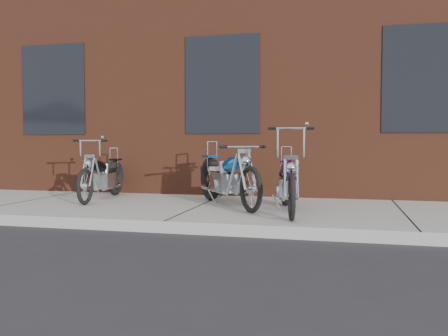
# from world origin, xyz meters

# --- Properties ---
(ground) EXTENTS (120.00, 120.00, 0.00)m
(ground) POSITION_xyz_m (0.00, 0.00, 0.00)
(ground) COLOR #27272D
(ground) RESTS_ON ground
(sidewalk) EXTENTS (22.00, 3.00, 0.15)m
(sidewalk) POSITION_xyz_m (0.00, 1.50, 0.07)
(sidewalk) COLOR #9A9791
(sidewalk) RESTS_ON ground
(building_brick) EXTENTS (22.00, 10.00, 8.00)m
(building_brick) POSITION_xyz_m (0.00, 8.00, 4.00)
(building_brick) COLOR brown
(building_brick) RESTS_ON ground
(chopper_purple) EXTENTS (0.57, 2.10, 1.18)m
(chopper_purple) POSITION_xyz_m (1.42, 1.19, 0.53)
(chopper_purple) COLOR black
(chopper_purple) RESTS_ON sidewalk
(chopper_blue) EXTENTS (1.43, 1.92, 1.00)m
(chopper_blue) POSITION_xyz_m (0.42, 1.64, 0.56)
(chopper_blue) COLOR black
(chopper_blue) RESTS_ON sidewalk
(chopper_third) EXTENTS (0.51, 2.03, 1.03)m
(chopper_third) POSITION_xyz_m (-1.87, 1.95, 0.52)
(chopper_third) COLOR black
(chopper_third) RESTS_ON sidewalk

